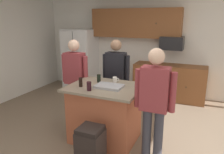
# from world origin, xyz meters

# --- Properties ---
(floor) EXTENTS (7.04, 7.04, 0.00)m
(floor) POSITION_xyz_m (0.00, 0.00, 0.00)
(floor) COLOR #7F6B56
(floor) RESTS_ON ground
(back_wall) EXTENTS (6.40, 0.10, 2.60)m
(back_wall) POSITION_xyz_m (0.00, 2.80, 1.30)
(back_wall) COLOR white
(back_wall) RESTS_ON ground
(cabinet_run_upper) EXTENTS (2.40, 0.38, 0.75)m
(cabinet_run_upper) POSITION_xyz_m (-0.40, 2.60, 1.93)
(cabinet_run_upper) COLOR brown
(cabinet_run_lower) EXTENTS (1.80, 0.63, 0.90)m
(cabinet_run_lower) POSITION_xyz_m (0.60, 2.48, 0.45)
(cabinet_run_lower) COLOR brown
(cabinet_run_lower) RESTS_ON ground
(refrigerator) EXTENTS (0.88, 0.76, 1.75)m
(refrigerator) POSITION_xyz_m (-2.00, 2.38, 0.88)
(refrigerator) COLOR white
(refrigerator) RESTS_ON ground
(microwave_over_range) EXTENTS (0.56, 0.40, 0.32)m
(microwave_over_range) POSITION_xyz_m (0.60, 2.50, 1.45)
(microwave_over_range) COLOR black
(kitchen_island) EXTENTS (1.20, 0.94, 0.97)m
(kitchen_island) POSITION_xyz_m (-0.07, -0.01, 0.49)
(kitchen_island) COLOR #AD5638
(kitchen_island) RESTS_ON ground
(person_guest_right) EXTENTS (0.57, 0.22, 1.66)m
(person_guest_right) POSITION_xyz_m (-0.21, 0.80, 0.95)
(person_guest_right) COLOR #4C5166
(person_guest_right) RESTS_ON ground
(person_guest_by_door) EXTENTS (0.57, 0.22, 1.67)m
(person_guest_by_door) POSITION_xyz_m (-0.90, 0.38, 0.96)
(person_guest_by_door) COLOR #383842
(person_guest_by_door) RESTS_ON ground
(person_elder_center) EXTENTS (0.57, 0.22, 1.68)m
(person_elder_center) POSITION_xyz_m (0.82, -0.30, 0.97)
(person_elder_center) COLOR #383842
(person_elder_center) RESTS_ON ground
(mug_ceramic_white) EXTENTS (0.12, 0.08, 0.09)m
(mug_ceramic_white) POSITION_xyz_m (-0.01, 0.27, 1.01)
(mug_ceramic_white) COLOR white
(mug_ceramic_white) RESTS_ON kitchen_island
(glass_pilsner) EXTENTS (0.06, 0.06, 0.14)m
(glass_pilsner) POSITION_xyz_m (-0.27, 0.16, 1.04)
(glass_pilsner) COLOR black
(glass_pilsner) RESTS_ON kitchen_island
(tumbler_amber) EXTENTS (0.06, 0.06, 0.15)m
(tumbler_amber) POSITION_xyz_m (-0.42, -0.19, 1.04)
(tumbler_amber) COLOR black
(tumbler_amber) RESTS_ON kitchen_island
(glass_short_whisky) EXTENTS (0.07, 0.07, 0.14)m
(glass_short_whisky) POSITION_xyz_m (-0.20, -0.31, 1.04)
(glass_short_whisky) COLOR black
(glass_short_whisky) RESTS_ON kitchen_island
(serving_tray) EXTENTS (0.44, 0.30, 0.04)m
(serving_tray) POSITION_xyz_m (0.02, -0.05, 0.99)
(serving_tray) COLOR #B7B7BC
(serving_tray) RESTS_ON kitchen_island
(trash_bin) EXTENTS (0.34, 0.34, 0.61)m
(trash_bin) POSITION_xyz_m (0.06, -0.77, 0.30)
(trash_bin) COLOR black
(trash_bin) RESTS_ON ground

